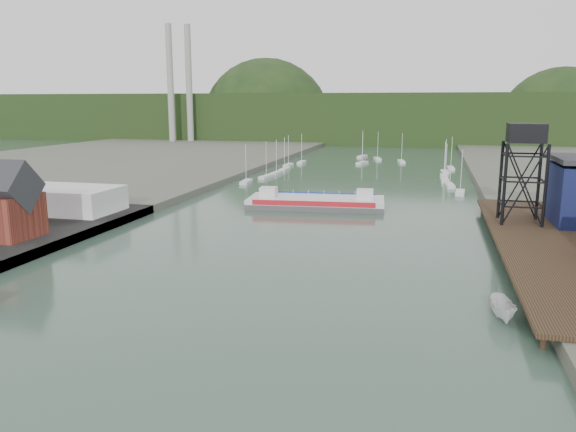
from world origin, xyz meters
The scene contains 9 objects.
ground centered at (0.00, 0.00, 0.00)m, with size 600.00×600.00×0.00m, color #2E473A.
east_pier centered at (37.00, 45.00, 1.90)m, with size 14.00×70.00×2.45m.
white_shed centered at (-44.00, 50.00, 3.85)m, with size 18.00×12.00×4.50m, color silver.
lift_tower centered at (35.00, 58.00, 15.65)m, with size 6.50×6.50×16.00m.
marina_sailboats centered at (0.08, 138.46, 0.35)m, with size 57.71×92.65×0.90m.
smokestacks centered at (-106.00, 232.50, 30.00)m, with size 11.20×8.20×60.00m.
distant_hills centered at (-3.98, 301.35, 10.38)m, with size 500.00×120.00×80.00m.
chain_ferry centered at (-2.20, 73.85, 1.15)m, with size 28.78×13.72×4.01m.
motorboat centered at (28.30, 18.27, 1.10)m, with size 2.14×5.68×2.19m, color silver.
Camera 1 is at (20.64, -38.47, 21.43)m, focal length 35.00 mm.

